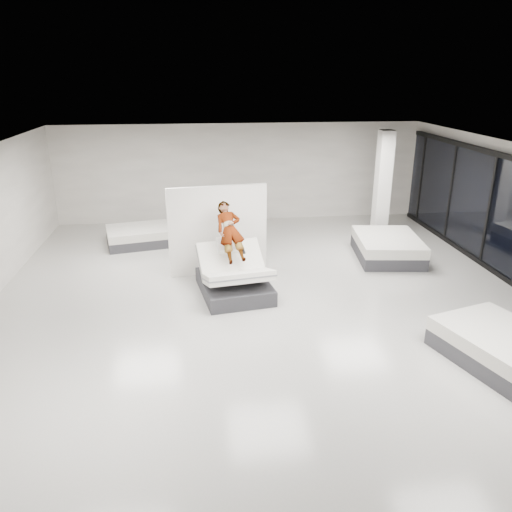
# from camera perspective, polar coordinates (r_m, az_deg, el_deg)

# --- Properties ---
(room) EXTENTS (14.00, 14.04, 3.20)m
(room) POSITION_cam_1_polar(r_m,az_deg,el_deg) (10.03, 1.56, 2.06)
(room) COLOR beige
(room) RESTS_ON ground
(hero_bed) EXTENTS (1.74, 2.14, 1.17)m
(hero_bed) POSITION_cam_1_polar(r_m,az_deg,el_deg) (11.26, -2.52, -2.54)
(hero_bed) COLOR #323237
(hero_bed) RESTS_ON floor
(person) EXTENTS (0.78, 1.43, 1.38)m
(person) POSITION_cam_1_polar(r_m,az_deg,el_deg) (11.26, -2.95, 1.81)
(person) COLOR slate
(person) RESTS_ON hero_bed
(remote) EXTENTS (0.07, 0.15, 0.08)m
(remote) POSITION_cam_1_polar(r_m,az_deg,el_deg) (11.04, -1.41, 0.52)
(remote) COLOR black
(remote) RESTS_ON person
(divider_panel) EXTENTS (2.42, 0.43, 2.21)m
(divider_panel) POSITION_cam_1_polar(r_m,az_deg,el_deg) (12.24, -4.35, 2.94)
(divider_panel) COLOR white
(divider_panel) RESTS_ON floor
(flat_bed_right_far) EXTENTS (1.86, 2.33, 0.59)m
(flat_bed_right_far) POSITION_cam_1_polar(r_m,az_deg,el_deg) (13.93, 14.79, 0.99)
(flat_bed_right_far) COLOR #323237
(flat_bed_right_far) RESTS_ON floor
(flat_bed_right_near) EXTENTS (2.05, 2.39, 0.56)m
(flat_bed_right_near) POSITION_cam_1_polar(r_m,az_deg,el_deg) (9.71, 26.23, -9.34)
(flat_bed_right_near) COLOR #323237
(flat_bed_right_near) RESTS_ON floor
(flat_bed_left_far) EXTENTS (2.07, 1.72, 0.50)m
(flat_bed_left_far) POSITION_cam_1_polar(r_m,az_deg,el_deg) (14.94, -13.14, 2.26)
(flat_bed_left_far) COLOR #323237
(flat_bed_left_far) RESTS_ON floor
(column) EXTENTS (0.40, 0.40, 3.20)m
(column) POSITION_cam_1_polar(r_m,az_deg,el_deg) (15.26, 14.25, 7.79)
(column) COLOR silver
(column) RESTS_ON floor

